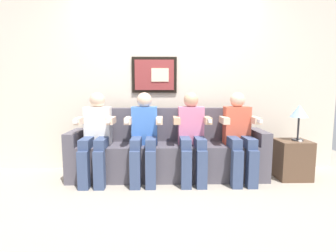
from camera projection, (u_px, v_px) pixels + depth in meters
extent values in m
plane|color=#9E9384|center=(168.00, 185.00, 3.30)|extent=(6.39, 6.39, 0.00)
cube|color=beige|center=(167.00, 79.00, 3.89)|extent=(4.92, 0.05, 2.60)
cube|color=black|center=(154.00, 75.00, 3.84)|extent=(0.63, 0.03, 0.50)
cube|color=maroon|center=(154.00, 75.00, 3.82)|extent=(0.55, 0.02, 0.42)
cube|color=beige|center=(160.00, 75.00, 3.81)|extent=(0.24, 0.02, 0.18)
cube|color=#514C56|center=(168.00, 161.00, 3.56)|extent=(2.24, 0.58, 0.45)
cube|color=#514C56|center=(167.00, 124.00, 3.72)|extent=(2.24, 0.14, 0.45)
cube|color=#514C56|center=(76.00, 155.00, 3.52)|extent=(0.14, 0.58, 0.62)
cube|color=#514C56|center=(258.00, 154.00, 3.58)|extent=(0.14, 0.58, 0.62)
cube|color=white|center=(98.00, 126.00, 3.47)|extent=(0.32, 0.20, 0.48)
sphere|color=beige|center=(97.00, 100.00, 3.43)|extent=(0.19, 0.19, 0.19)
cube|color=#38476B|center=(87.00, 143.00, 3.29)|extent=(0.12, 0.40, 0.12)
cube|color=#38476B|center=(102.00, 142.00, 3.30)|extent=(0.12, 0.40, 0.12)
cube|color=#38476B|center=(84.00, 170.00, 3.13)|extent=(0.12, 0.12, 0.45)
cube|color=#38476B|center=(99.00, 170.00, 3.14)|extent=(0.12, 0.12, 0.45)
cube|color=beige|center=(80.00, 121.00, 3.33)|extent=(0.08, 0.28, 0.08)
cube|color=beige|center=(111.00, 120.00, 3.34)|extent=(0.08, 0.28, 0.08)
cube|color=white|center=(109.00, 121.00, 3.18)|extent=(0.04, 0.13, 0.04)
cube|color=white|center=(76.00, 121.00, 3.17)|extent=(0.04, 0.10, 0.04)
cube|color=#3F72CC|center=(145.00, 125.00, 3.48)|extent=(0.32, 0.20, 0.48)
sphere|color=beige|center=(144.00, 100.00, 3.44)|extent=(0.19, 0.19, 0.19)
cube|color=#38476B|center=(136.00, 142.00, 3.31)|extent=(0.12, 0.40, 0.12)
cube|color=#38476B|center=(151.00, 142.00, 3.31)|extent=(0.12, 0.40, 0.12)
cube|color=#38476B|center=(135.00, 170.00, 3.15)|extent=(0.12, 0.12, 0.45)
cube|color=#38476B|center=(151.00, 170.00, 3.15)|extent=(0.12, 0.12, 0.45)
cube|color=beige|center=(129.00, 120.00, 3.35)|extent=(0.08, 0.28, 0.08)
cube|color=beige|center=(159.00, 120.00, 3.36)|extent=(0.08, 0.28, 0.08)
cube|color=white|center=(159.00, 121.00, 3.20)|extent=(0.04, 0.13, 0.04)
cube|color=white|center=(127.00, 121.00, 3.19)|extent=(0.04, 0.10, 0.04)
cube|color=pink|center=(191.00, 125.00, 3.50)|extent=(0.32, 0.20, 0.48)
sphere|color=tan|center=(191.00, 100.00, 3.45)|extent=(0.19, 0.19, 0.19)
cube|color=#38476B|center=(185.00, 142.00, 3.32)|extent=(0.12, 0.40, 0.12)
cube|color=#38476B|center=(200.00, 142.00, 3.32)|extent=(0.12, 0.40, 0.12)
cube|color=#38476B|center=(186.00, 170.00, 3.16)|extent=(0.12, 0.12, 0.45)
cube|color=#38476B|center=(202.00, 169.00, 3.16)|extent=(0.12, 0.12, 0.45)
cube|color=tan|center=(177.00, 120.00, 3.36)|extent=(0.08, 0.28, 0.08)
cube|color=tan|center=(207.00, 120.00, 3.37)|extent=(0.08, 0.28, 0.08)
cube|color=white|center=(209.00, 121.00, 3.21)|extent=(0.04, 0.13, 0.04)
cube|color=#D8593F|center=(237.00, 125.00, 3.51)|extent=(0.32, 0.20, 0.48)
sphere|color=beige|center=(237.00, 100.00, 3.47)|extent=(0.19, 0.19, 0.19)
cube|color=#38476B|center=(233.00, 142.00, 3.33)|extent=(0.12, 0.40, 0.12)
cube|color=#38476B|center=(248.00, 142.00, 3.34)|extent=(0.12, 0.40, 0.12)
cube|color=#38476B|center=(237.00, 169.00, 3.17)|extent=(0.12, 0.12, 0.45)
cube|color=#38476B|center=(252.00, 169.00, 3.18)|extent=(0.12, 0.12, 0.45)
cube|color=beige|center=(224.00, 120.00, 3.38)|extent=(0.08, 0.28, 0.08)
cube|color=beige|center=(255.00, 120.00, 3.38)|extent=(0.08, 0.28, 0.08)
cube|color=white|center=(259.00, 121.00, 3.22)|extent=(0.04, 0.13, 0.04)
cube|color=brown|center=(292.00, 159.00, 3.52)|extent=(0.40, 0.40, 0.50)
cylinder|color=#333338|center=(297.00, 140.00, 3.48)|extent=(0.14, 0.14, 0.02)
cylinder|color=#333338|center=(298.00, 128.00, 3.46)|extent=(0.02, 0.02, 0.28)
cone|color=#8CB2CC|center=(299.00, 111.00, 3.43)|extent=(0.22, 0.22, 0.16)
cube|color=white|center=(298.00, 140.00, 3.44)|extent=(0.04, 0.13, 0.02)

